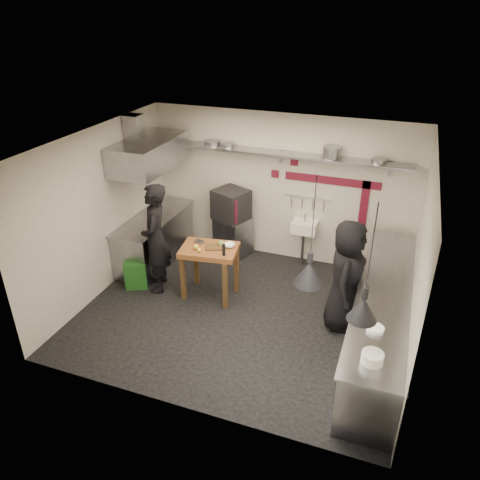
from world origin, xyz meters
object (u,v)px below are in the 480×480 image
(green_bin, at_px, (137,273))
(chef_right, at_px, (346,276))
(combi_oven, at_px, (231,205))
(chef_left, at_px, (156,239))
(prep_table, at_px, (210,272))
(oven_stand, at_px, (233,236))

(green_bin, bearing_deg, chef_right, 1.73)
(combi_oven, bearing_deg, green_bin, -103.98)
(chef_left, bearing_deg, prep_table, 73.19)
(green_bin, xyz_separation_m, chef_left, (0.41, 0.07, 0.72))
(prep_table, height_order, chef_left, chef_left)
(combi_oven, bearing_deg, oven_stand, 103.53)
(oven_stand, height_order, green_bin, oven_stand)
(combi_oven, xyz_separation_m, green_bin, (-1.18, -1.59, -0.84))
(oven_stand, distance_m, prep_table, 1.51)
(prep_table, relative_size, chef_right, 0.52)
(prep_table, xyz_separation_m, chef_left, (-0.94, -0.10, 0.51))
(chef_right, bearing_deg, prep_table, 88.95)
(oven_stand, height_order, chef_right, chef_right)
(green_bin, relative_size, chef_left, 0.26)
(oven_stand, distance_m, green_bin, 2.05)
(combi_oven, relative_size, prep_table, 0.64)
(combi_oven, relative_size, chef_left, 0.30)
(green_bin, bearing_deg, oven_stand, 54.38)
(combi_oven, height_order, prep_table, combi_oven)
(combi_oven, height_order, chef_left, chef_left)
(green_bin, bearing_deg, prep_table, 7.00)
(green_bin, bearing_deg, combi_oven, 53.40)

